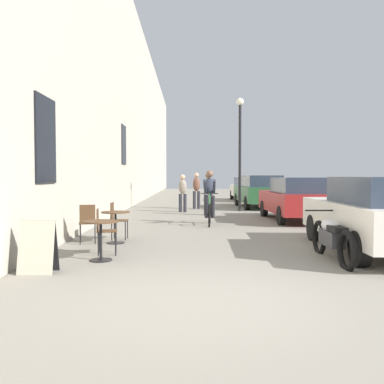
{
  "coord_description": "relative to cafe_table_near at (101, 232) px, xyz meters",
  "views": [
    {
      "loc": [
        -0.38,
        -4.95,
        1.52
      ],
      "look_at": [
        -0.2,
        13.5,
        0.8
      ],
      "focal_mm": 38.11,
      "sensor_mm": 36.0,
      "label": 1
    }
  ],
  "objects": [
    {
      "name": "ground_plane",
      "position": [
        1.95,
        -2.35,
        -0.52
      ],
      "size": [
        88.0,
        88.0,
        0.0
      ],
      "primitive_type": "plane",
      "color": "gray"
    },
    {
      "name": "building_facade_left",
      "position": [
        -1.5,
        11.65,
        4.76
      ],
      "size": [
        0.54,
        68.0,
        10.57
      ],
      "color": "#B7AD99",
      "rests_on": "ground_plane"
    },
    {
      "name": "cafe_table_near",
      "position": [
        0.0,
        0.0,
        0.0
      ],
      "size": [
        0.64,
        0.64,
        0.72
      ],
      "color": "black",
      "rests_on": "ground_plane"
    },
    {
      "name": "cafe_chair_near_toward_street",
      "position": [
        -0.08,
        0.57,
        -0.0
      ],
      "size": [
        0.43,
        0.43,
        0.89
      ],
      "color": "black",
      "rests_on": "ground_plane"
    },
    {
      "name": "cafe_table_mid",
      "position": [
        -0.07,
        1.91,
        0.0
      ],
      "size": [
        0.64,
        0.64,
        0.72
      ],
      "color": "black",
      "rests_on": "ground_plane"
    },
    {
      "name": "cafe_chair_mid_toward_street",
      "position": [
        -0.69,
        1.84,
        -0.0
      ],
      "size": [
        0.46,
        0.46,
        0.89
      ],
      "color": "black",
      "rests_on": "ground_plane"
    },
    {
      "name": "cafe_chair_mid_toward_wall",
      "position": [
        -0.15,
        2.47,
        -0.0
      ],
      "size": [
        0.38,
        0.38,
        0.89
      ],
      "color": "black",
      "rests_on": "ground_plane"
    },
    {
      "name": "sandwich_board_sign",
      "position": [
        -0.79,
        -0.92,
        -0.11
      ],
      "size": [
        0.56,
        0.38,
        0.84
      ],
      "color": "black",
      "rests_on": "ground_plane"
    },
    {
      "name": "cyclist_on_bicycle",
      "position": [
        2.26,
        5.55,
        0.29
      ],
      "size": [
        0.52,
        1.76,
        1.74
      ],
      "color": "black",
      "rests_on": "ground_plane"
    },
    {
      "name": "pedestrian_near",
      "position": [
        2.36,
        8.5,
        0.41
      ],
      "size": [
        0.35,
        0.25,
        1.66
      ],
      "color": "#26262D",
      "rests_on": "ground_plane"
    },
    {
      "name": "pedestrian_mid",
      "position": [
        1.35,
        9.94,
        0.38
      ],
      "size": [
        0.38,
        0.3,
        1.6
      ],
      "color": "#26262D",
      "rests_on": "ground_plane"
    },
    {
      "name": "pedestrian_far",
      "position": [
        1.97,
        11.67,
        0.43
      ],
      "size": [
        0.37,
        0.29,
        1.68
      ],
      "color": "#26262D",
      "rests_on": "ground_plane"
    },
    {
      "name": "street_lamp",
      "position": [
        3.82,
        10.39,
        2.59
      ],
      "size": [
        0.32,
        0.32,
        4.9
      ],
      "color": "black",
      "rests_on": "ground_plane"
    },
    {
      "name": "parked_car_nearest",
      "position": [
        5.29,
        0.7,
        0.26
      ],
      "size": [
        1.91,
        4.3,
        1.51
      ],
      "color": "beige",
      "rests_on": "ground_plane"
    },
    {
      "name": "parked_car_second",
      "position": [
        5.25,
        6.52,
        0.25
      ],
      "size": [
        1.79,
        4.17,
        1.48
      ],
      "color": "maroon",
      "rests_on": "ground_plane"
    },
    {
      "name": "parked_car_third",
      "position": [
        5.02,
        12.28,
        0.29
      ],
      "size": [
        1.97,
        4.43,
        1.56
      ],
      "color": "#23512D",
      "rests_on": "ground_plane"
    },
    {
      "name": "parked_car_fourth",
      "position": [
        5.22,
        17.89,
        0.23
      ],
      "size": [
        1.74,
        4.09,
        1.45
      ],
      "color": "beige",
      "rests_on": "ground_plane"
    },
    {
      "name": "parked_motorcycle",
      "position": [
        4.17,
        -0.01,
        -0.12
      ],
      "size": [
        0.62,
        2.15,
        0.92
      ],
      "color": "black",
      "rests_on": "ground_plane"
    }
  ]
}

